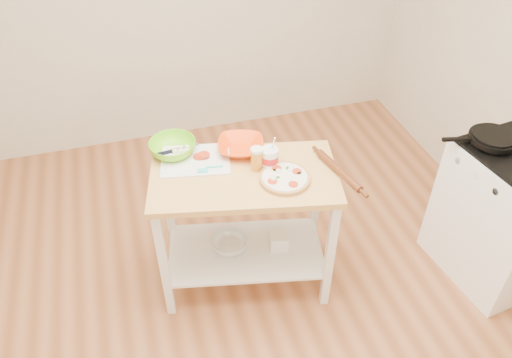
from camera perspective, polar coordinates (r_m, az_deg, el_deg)
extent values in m
cube|color=#B06B41|center=(3.25, -0.19, -16.43)|extent=(4.00, 4.50, 0.02)
cube|color=#DEAB5B|center=(2.85, -1.37, 0.26)|extent=(1.17, 0.80, 0.04)
cube|color=white|center=(3.29, -1.20, -8.22)|extent=(1.08, 0.72, 0.02)
cube|color=white|center=(3.02, -10.45, -9.82)|extent=(0.06, 0.06, 0.86)
cube|color=white|center=(3.36, -9.91, -3.38)|extent=(0.06, 0.06, 0.86)
cube|color=white|center=(3.05, 8.40, -8.81)|extent=(0.06, 0.06, 0.86)
cube|color=white|center=(3.38, 6.84, -2.54)|extent=(0.06, 0.06, 0.86)
cube|color=white|center=(3.59, 26.56, -3.86)|extent=(0.69, 0.78, 0.92)
cylinder|color=black|center=(3.31, 25.49, 4.23)|extent=(0.29, 0.29, 0.03)
cube|color=black|center=(3.21, 21.99, 4.23)|extent=(0.18, 0.07, 0.02)
cylinder|color=tan|center=(2.80, 3.29, 0.00)|extent=(0.29, 0.29, 0.02)
cylinder|color=tan|center=(2.79, 3.30, 0.19)|extent=(0.29, 0.29, 0.01)
cylinder|color=white|center=(2.79, 3.30, 0.20)|extent=(0.25, 0.25, 0.01)
cylinder|color=red|center=(2.82, 4.69, 0.87)|extent=(0.05, 0.05, 0.01)
cylinder|color=red|center=(2.84, 2.37, 1.21)|extent=(0.05, 0.05, 0.01)
cylinder|color=red|center=(2.75, 1.89, -0.26)|extent=(0.05, 0.05, 0.01)
cylinder|color=red|center=(2.73, 4.28, -0.62)|extent=(0.05, 0.05, 0.01)
sphere|color=white|center=(2.83, 3.98, 1.02)|extent=(0.03, 0.03, 0.03)
sphere|color=white|center=(2.81, 2.60, 0.85)|extent=(0.03, 0.03, 0.03)
sphere|color=white|center=(2.76, 2.01, 0.00)|extent=(0.03, 0.03, 0.03)
plane|color=#176219|center=(2.81, 4.97, 0.68)|extent=(0.02, 0.02, 0.00)
plane|color=#176219|center=(2.84, 3.59, 1.28)|extent=(0.03, 0.03, 0.00)
plane|color=#176219|center=(2.82, 2.17, 1.02)|extent=(0.03, 0.03, 0.00)
plane|color=#176219|center=(2.77, 2.49, 0.20)|extent=(0.02, 0.02, 0.00)
cube|color=white|center=(2.95, -6.92, 2.16)|extent=(0.45, 0.37, 0.01)
cube|color=#F4EACC|center=(3.00, -9.23, 3.11)|extent=(0.03, 0.03, 0.02)
cube|color=#F4EACC|center=(3.00, -8.56, 3.15)|extent=(0.03, 0.03, 0.02)
cube|color=#F4EACC|center=(3.00, -7.90, 3.19)|extent=(0.03, 0.03, 0.02)
cube|color=#F4EACC|center=(3.03, -9.21, 3.50)|extent=(0.03, 0.03, 0.02)
cube|color=#F4EACC|center=(3.03, -8.55, 3.54)|extent=(0.03, 0.03, 0.02)
cube|color=#F4EACC|center=(3.03, -7.89, 3.58)|extent=(0.03, 0.03, 0.02)
cylinder|color=red|center=(2.96, -6.55, 2.57)|extent=(0.07, 0.07, 0.01)
cylinder|color=red|center=(2.96, -6.27, 2.68)|extent=(0.07, 0.07, 0.01)
cylinder|color=red|center=(2.95, -5.98, 2.79)|extent=(0.07, 0.07, 0.01)
cube|color=#37D2D0|center=(2.85, -6.15, 0.95)|extent=(0.06, 0.04, 0.01)
cylinder|color=#37D2D0|center=(2.87, -4.78, 1.41)|extent=(0.10, 0.03, 0.01)
cube|color=silver|center=(3.05, -8.18, 3.57)|extent=(0.18, 0.04, 0.00)
cube|color=black|center=(3.01, -10.49, 2.93)|extent=(0.10, 0.03, 0.01)
imported|color=#FC4B0F|center=(2.99, -1.76, 3.72)|extent=(0.34, 0.34, 0.07)
imported|color=#72D918|center=(3.01, -9.50, 3.54)|extent=(0.37, 0.37, 0.09)
cylinder|color=orange|center=(2.84, 0.09, 2.17)|extent=(0.07, 0.07, 0.13)
cylinder|color=white|center=(2.79, 0.09, 3.33)|extent=(0.07, 0.07, 0.02)
cylinder|color=white|center=(2.86, 1.55, 2.42)|extent=(0.10, 0.10, 0.12)
cylinder|color=red|center=(2.86, 1.55, 2.42)|extent=(0.10, 0.10, 0.04)
cylinder|color=silver|center=(2.81, 1.97, 4.03)|extent=(0.01, 0.06, 0.12)
cylinder|color=#633016|center=(2.86, 9.45, 0.93)|extent=(0.13, 0.39, 0.04)
imported|color=silver|center=(3.27, -3.01, -7.41)|extent=(0.28, 0.28, 0.07)
cube|color=white|center=(3.26, 2.63, -7.08)|extent=(0.13, 0.13, 0.11)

